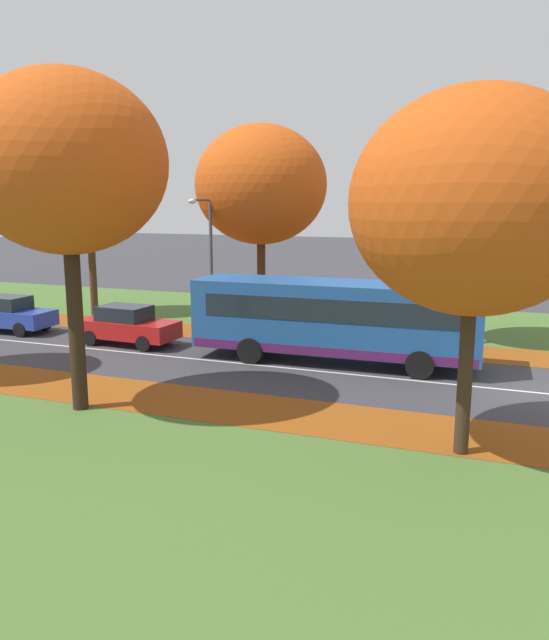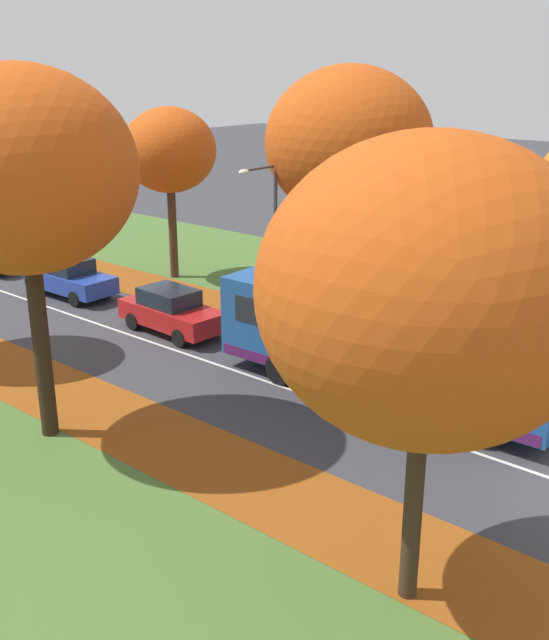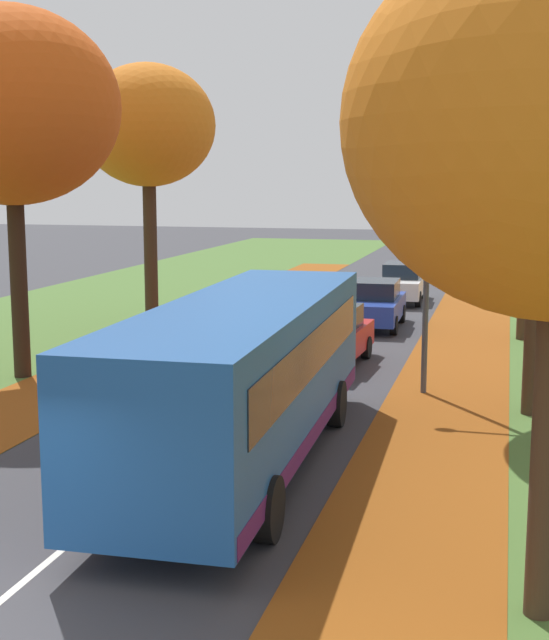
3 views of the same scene
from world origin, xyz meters
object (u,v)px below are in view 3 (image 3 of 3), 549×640
object	(u,v)px
streetlamp_right	(413,237)
car_white_third_in_line	(402,283)
tree_right_mid	(530,160)
car_blue_following	(376,304)
bus	(245,373)
car_red_lead	(329,336)
tree_left_near	(11,107)
tree_left_mid	(148,127)
tree_right_near	(544,107)

from	to	relation	value
streetlamp_right	car_white_third_in_line	size ratio (longest dim) A/B	1.42
tree_right_mid	car_blue_following	distance (m)	6.96
bus	car_red_lead	world-z (taller)	bus
car_blue_following	car_red_lead	bearing A→B (deg)	-92.76
bus	car_blue_following	distance (m)	15.40
tree_left_near	car_white_third_in_line	xyz separation A→B (m)	(7.88, 16.49, -6.02)
tree_left_mid	bus	bearing A→B (deg)	-61.46
bus	tree_right_mid	bearing A→B (deg)	70.85
tree_right_mid	bus	distance (m)	15.63
streetlamp_right	car_white_third_in_line	xyz separation A→B (m)	(-2.03, 15.64, -2.92)
tree_right_mid	bus	size ratio (longest dim) A/B	0.72
tree_right_near	tree_right_mid	world-z (taller)	tree_right_near
tree_left_near	bus	size ratio (longest dim) A/B	0.89
tree_right_near	bus	world-z (taller)	tree_right_near
streetlamp_right	car_white_third_in_line	world-z (taller)	streetlamp_right
car_red_lead	car_blue_following	bearing A→B (deg)	87.24
tree_left_mid	car_red_lead	xyz separation A→B (m)	(7.29, -5.01, -5.99)
bus	car_blue_following	world-z (taller)	bus
tree_right_near	streetlamp_right	distance (m)	4.18
streetlamp_right	car_red_lead	distance (m)	4.59
tree_left_mid	streetlamp_right	distance (m)	12.70
car_red_lead	car_white_third_in_line	size ratio (longest dim) A/B	1.01
car_red_lead	tree_left_mid	bearing A→B (deg)	145.49
tree_right_near	streetlamp_right	xyz separation A→B (m)	(-2.77, 1.35, -2.83)
tree_right_near	car_blue_following	world-z (taller)	tree_right_near
tree_right_mid	car_white_third_in_line	size ratio (longest dim) A/B	1.78
car_red_lead	car_blue_following	distance (m)	6.58
tree_right_mid	tree_right_near	bearing A→B (deg)	-89.61
tree_left_near	tree_left_mid	distance (m)	8.38
tree_right_mid	car_white_third_in_line	world-z (taller)	tree_right_mid
streetlamp_right	bus	distance (m)	6.98
tree_right_near	bus	size ratio (longest dim) A/B	0.89
tree_left_mid	car_red_lead	world-z (taller)	tree_left_mid
streetlamp_right	bus	world-z (taller)	streetlamp_right
tree_right_mid	car_blue_following	bearing A→B (deg)	167.36
tree_left_near	tree_left_mid	size ratio (longest dim) A/B	1.04
car_blue_following	car_white_third_in_line	xyz separation A→B (m)	(0.14, 6.55, 0.00)
tree_right_near	tree_left_near	bearing A→B (deg)	177.73
tree_left_mid	tree_right_mid	xyz separation A→B (m)	(12.47, 0.47, -1.14)
tree_right_mid	car_white_third_in_line	bearing A→B (deg)	121.74
tree_right_mid	car_blue_following	xyz separation A→B (m)	(-4.87, 1.09, -4.85)
bus	car_white_third_in_line	bearing A→B (deg)	89.40
tree_right_mid	car_red_lead	world-z (taller)	tree_right_mid
car_red_lead	car_white_third_in_line	xyz separation A→B (m)	(0.46, 13.13, 0.00)
car_red_lead	tree_right_mid	bearing A→B (deg)	46.60
tree_left_mid	car_white_third_in_line	bearing A→B (deg)	46.37
car_red_lead	car_blue_following	xyz separation A→B (m)	(0.32, 6.57, 0.00)
streetlamp_right	car_white_third_in_line	distance (m)	16.04
car_blue_following	car_white_third_in_line	size ratio (longest dim) A/B	1.00
bus	car_white_third_in_line	world-z (taller)	bus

